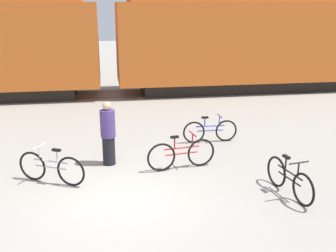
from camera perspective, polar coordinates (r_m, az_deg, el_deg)
name	(u,v)px	position (r m, az deg, el deg)	size (l,w,h in m)	color
ground_plane	(121,200)	(8.37, -6.90, -10.55)	(80.00, 80.00, 0.00)	gray
freight_train	(107,30)	(17.83, -8.82, 13.60)	(57.60, 3.01, 5.46)	black
rail_near	(110,98)	(17.51, -8.37, 4.09)	(69.60, 0.07, 0.01)	#4C4238
rail_far	(110,91)	(18.91, -8.46, 5.04)	(69.60, 0.07, 0.01)	#4C4238
bicycle_silver	(51,168)	(9.27, -16.59, -5.83)	(1.53, 0.83, 0.87)	black
bicycle_maroon	(182,154)	(9.66, 1.97, -4.10)	(1.74, 0.46, 0.89)	black
bicycle_blue	(210,131)	(11.61, 6.14, -0.69)	(1.63, 0.46, 0.81)	black
bicycle_black	(289,179)	(8.72, 17.18, -7.38)	(0.46, 1.63, 0.86)	black
person_in_purple	(108,134)	(9.90, -8.69, -1.11)	(0.37, 0.37, 1.64)	black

